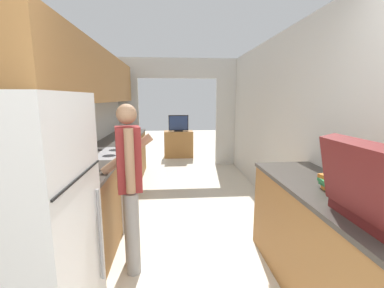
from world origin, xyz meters
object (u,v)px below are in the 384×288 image
(suitcase, at_px, (382,198))
(television, at_px, (178,123))
(refrigerator, at_px, (22,238))
(tv_cabinet, at_px, (179,144))
(person, at_px, (130,185))
(book_stack, at_px, (340,185))
(range_oven, at_px, (104,186))

(suitcase, distance_m, television, 5.74)
(refrigerator, xyz_separation_m, tv_cabinet, (1.05, 5.52, -0.46))
(suitcase, xyz_separation_m, television, (-0.95, 5.66, -0.14))
(tv_cabinet, bearing_deg, person, -97.08)
(person, height_order, suitcase, person)
(person, relative_size, book_stack, 4.97)
(range_oven, distance_m, book_stack, 2.70)
(book_stack, xyz_separation_m, television, (-1.06, 5.17, -0.04))
(person, bearing_deg, suitcase, -137.25)
(book_stack, xyz_separation_m, tv_cabinet, (-1.06, 5.21, -0.61))
(suitcase, distance_m, tv_cabinet, 5.83)
(person, height_order, book_stack, person)
(range_oven, relative_size, book_stack, 3.36)
(range_oven, xyz_separation_m, book_stack, (2.14, -1.57, 0.51))
(person, bearing_deg, range_oven, 13.06)
(refrigerator, height_order, person, refrigerator)
(refrigerator, distance_m, person, 0.98)
(refrigerator, distance_m, suitcase, 2.02)
(range_oven, distance_m, tv_cabinet, 3.80)
(range_oven, height_order, suitcase, suitcase)
(person, height_order, television, person)
(person, distance_m, tv_cabinet, 4.73)
(refrigerator, relative_size, range_oven, 1.56)
(refrigerator, xyz_separation_m, person, (0.47, 0.86, 0.01))
(refrigerator, relative_size, person, 1.05)
(range_oven, distance_m, person, 1.20)
(person, distance_m, suitcase, 1.86)
(suitcase, relative_size, book_stack, 1.83)
(refrigerator, bearing_deg, tv_cabinet, 79.26)
(person, xyz_separation_m, suitcase, (1.53, -1.04, 0.24))
(refrigerator, xyz_separation_m, television, (1.05, 5.48, 0.11))
(range_oven, bearing_deg, book_stack, -36.29)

